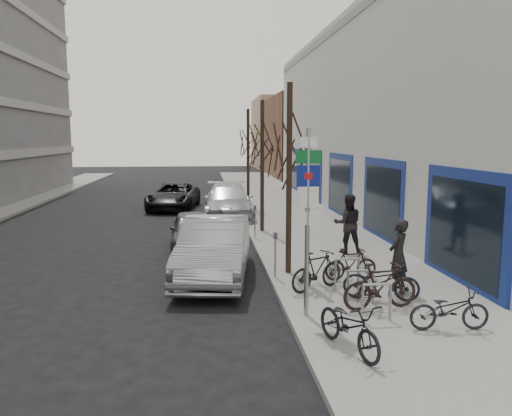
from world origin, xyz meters
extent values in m
plane|color=black|center=(0.00, 0.00, 0.00)|extent=(120.00, 120.00, 0.00)
cube|color=slate|center=(4.50, 10.00, 0.07)|extent=(5.00, 70.00, 0.15)
cube|color=#B7B7B2|center=(17.00, 16.00, 5.00)|extent=(20.00, 32.00, 10.00)
cube|color=brown|center=(13.00, 40.00, 4.00)|extent=(12.00, 14.00, 8.00)
cube|color=#937A5B|center=(13.50, 55.00, 4.50)|extent=(13.00, 12.00, 9.00)
cylinder|color=gray|center=(2.40, 0.00, 2.10)|extent=(0.10, 0.10, 4.20)
cube|color=white|center=(2.40, -0.03, 3.90)|extent=(0.35, 0.03, 0.22)
cube|color=#0C5926|center=(2.40, -0.03, 3.60)|extent=(0.55, 0.03, 0.28)
cube|color=navy|center=(2.40, -0.03, 3.20)|extent=(0.50, 0.03, 0.45)
cube|color=maroon|center=(2.40, -0.04, 3.20)|extent=(0.18, 0.02, 0.14)
cube|color=white|center=(2.40, -0.03, 2.75)|extent=(0.45, 0.03, 0.45)
cube|color=white|center=(2.40, -0.03, 2.30)|extent=(0.55, 0.03, 0.28)
cylinder|color=gray|center=(3.50, -0.50, 0.55)|extent=(0.06, 0.06, 0.80)
cylinder|color=gray|center=(4.10, -0.50, 0.55)|extent=(0.06, 0.06, 0.80)
cylinder|color=gray|center=(3.80, -0.50, 0.95)|extent=(0.60, 0.06, 0.06)
cylinder|color=gray|center=(3.50, 0.60, 0.55)|extent=(0.06, 0.06, 0.80)
cylinder|color=gray|center=(4.10, 0.60, 0.55)|extent=(0.06, 0.06, 0.80)
cylinder|color=gray|center=(3.80, 0.60, 0.95)|extent=(0.60, 0.06, 0.06)
cylinder|color=gray|center=(3.50, 1.70, 0.55)|extent=(0.06, 0.06, 0.80)
cylinder|color=gray|center=(4.10, 1.70, 0.55)|extent=(0.06, 0.06, 0.80)
cylinder|color=gray|center=(3.80, 1.70, 0.95)|extent=(0.60, 0.06, 0.06)
cylinder|color=black|center=(2.60, 3.50, 2.75)|extent=(0.16, 0.16, 5.50)
cylinder|color=black|center=(2.60, 10.00, 2.75)|extent=(0.16, 0.16, 5.50)
cylinder|color=black|center=(2.60, 16.50, 2.75)|extent=(0.16, 0.16, 5.50)
cylinder|color=gray|center=(2.15, 3.00, 0.70)|extent=(0.05, 0.05, 1.10)
cube|color=#3F3F44|center=(2.15, 3.00, 1.33)|extent=(0.10, 0.08, 0.18)
cylinder|color=gray|center=(2.15, 8.50, 0.70)|extent=(0.05, 0.05, 1.10)
cube|color=#3F3F44|center=(2.15, 8.50, 1.33)|extent=(0.10, 0.08, 0.18)
cylinder|color=gray|center=(2.15, 14.00, 0.70)|extent=(0.05, 0.05, 1.10)
cube|color=#3F3F44|center=(2.15, 14.00, 1.33)|extent=(0.10, 0.08, 0.18)
imported|color=black|center=(2.80, -1.89, 0.71)|extent=(1.11, 1.93, 1.13)
imported|color=black|center=(4.13, 0.19, 0.70)|extent=(1.87, 0.79, 1.10)
imported|color=black|center=(4.39, 0.85, 0.70)|extent=(1.88, 1.10, 1.10)
imported|color=black|center=(3.04, 1.76, 0.67)|extent=(1.73, 1.30, 1.03)
imported|color=black|center=(5.09, -1.12, 0.65)|extent=(1.65, 0.59, 0.99)
imported|color=black|center=(4.16, 2.56, 0.60)|extent=(1.53, 0.59, 0.91)
imported|color=#9D9CA1|center=(0.48, 3.62, 0.86)|extent=(2.45, 5.38, 1.71)
imported|color=#45464A|center=(-0.20, 7.47, 0.68)|extent=(1.78, 4.05, 1.36)
imported|color=#B5B5BB|center=(1.40, 14.13, 0.84)|extent=(2.40, 5.82, 1.68)
imported|color=black|center=(-1.50, 17.93, 0.73)|extent=(3.09, 5.54, 1.46)
imported|color=black|center=(5.07, 1.54, 1.06)|extent=(0.78, 0.78, 1.83)
imported|color=black|center=(5.00, 5.75, 1.15)|extent=(0.79, 0.58, 2.01)
camera|label=1|loc=(0.22, -10.29, 4.00)|focal=35.00mm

